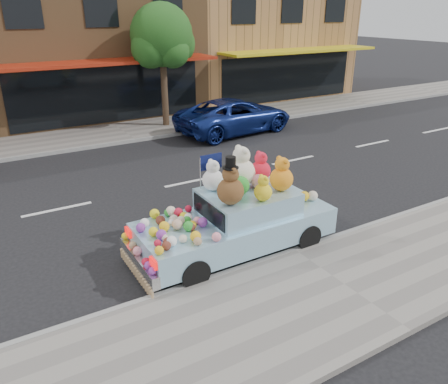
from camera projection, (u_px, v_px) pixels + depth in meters
ground at (192, 182)px, 13.51m from camera, size 120.00×120.00×0.00m
near_sidewalk at (344, 287)px, 8.33m from camera, size 60.00×3.00×0.12m
far_sidewalk at (123, 132)px, 18.64m from camera, size 60.00×3.00×0.12m
near_kerb at (294, 251)px, 9.52m from camera, size 60.00×0.12×0.13m
far_kerb at (135, 140)px, 17.44m from camera, size 60.00×0.12×0.13m
storefront_mid at (81, 36)px, 21.57m from camera, size 10.00×9.80×7.30m
storefront_right at (249, 31)px, 26.25m from camera, size 10.00×9.80×7.30m
street_tree at (162, 40)px, 18.20m from camera, size 3.00×2.70×5.22m
car_blue at (235, 116)px, 18.56m from camera, size 5.41×2.92×1.44m
art_car at (237, 216)px, 9.41m from camera, size 4.49×1.78×2.34m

